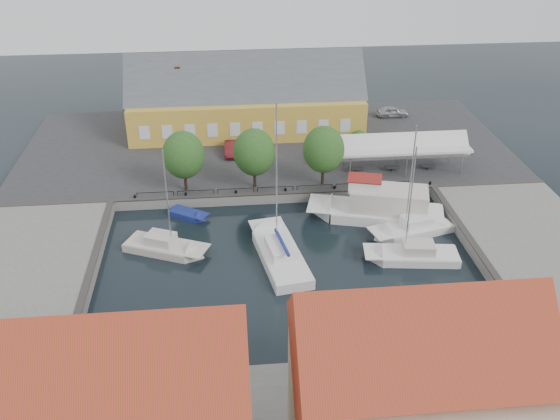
% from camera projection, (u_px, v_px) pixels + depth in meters
% --- Properties ---
extents(ground, '(140.00, 140.00, 0.00)m').
position_uv_depth(ground, '(287.00, 258.00, 54.18)').
color(ground, black).
rests_on(ground, ground).
extents(north_quay, '(56.00, 26.00, 1.00)m').
position_uv_depth(north_quay, '(266.00, 148.00, 73.93)').
color(north_quay, '#2D2D30').
rests_on(north_quay, ground).
extents(west_quay, '(12.00, 24.00, 1.00)m').
position_uv_depth(west_quay, '(19.00, 282.00, 50.32)').
color(west_quay, slate).
rests_on(west_quay, ground).
extents(east_quay, '(12.00, 24.00, 1.00)m').
position_uv_depth(east_quay, '(541.00, 253.00, 54.07)').
color(east_quay, slate).
rests_on(east_quay, ground).
extents(quay_edge_fittings, '(56.00, 24.72, 0.40)m').
position_uv_depth(quay_edge_fittings, '(282.00, 221.00, 57.79)').
color(quay_edge_fittings, '#383533').
rests_on(quay_edge_fittings, north_quay).
extents(warehouse, '(28.56, 14.00, 9.55)m').
position_uv_depth(warehouse, '(241.00, 102.00, 76.45)').
color(warehouse, gold).
rests_on(warehouse, north_quay).
extents(tent_canopy, '(14.00, 4.00, 2.83)m').
position_uv_depth(tent_canopy, '(403.00, 147.00, 66.18)').
color(tent_canopy, silver).
rests_on(tent_canopy, north_quay).
extents(quay_trees, '(18.20, 4.20, 6.30)m').
position_uv_depth(quay_trees, '(254.00, 152.00, 62.06)').
color(quay_trees, black).
rests_on(quay_trees, north_quay).
extents(car_silver, '(4.10, 1.68, 1.39)m').
position_uv_depth(car_silver, '(393.00, 112.00, 81.33)').
color(car_silver, '#ABAEB3').
rests_on(car_silver, north_quay).
extents(car_red, '(1.50, 4.06, 1.33)m').
position_uv_depth(car_red, '(231.00, 149.00, 70.85)').
color(car_red, maroon).
rests_on(car_red, north_quay).
extents(center_sailboat, '(4.87, 11.07, 14.48)m').
position_uv_depth(center_sailboat, '(280.00, 256.00, 53.88)').
color(center_sailboat, white).
rests_on(center_sailboat, ground).
extents(trawler, '(13.51, 7.12, 5.00)m').
position_uv_depth(trawler, '(381.00, 209.00, 59.87)').
color(trawler, white).
rests_on(trawler, ground).
extents(east_boat_a, '(8.29, 4.62, 11.34)m').
position_uv_depth(east_boat_a, '(412.00, 230.00, 57.84)').
color(east_boat_a, white).
rests_on(east_boat_a, ground).
extents(east_boat_b, '(8.46, 3.69, 11.22)m').
position_uv_depth(east_boat_b, '(414.00, 257.00, 53.93)').
color(east_boat_b, white).
rests_on(east_boat_b, ground).
extents(west_boat_b, '(7.88, 5.39, 10.44)m').
position_uv_depth(west_boat_b, '(165.00, 248.00, 55.10)').
color(west_boat_b, beige).
rests_on(west_boat_b, ground).
extents(launch_sw, '(5.29, 3.05, 0.98)m').
position_uv_depth(launch_sw, '(132.00, 363.00, 42.71)').
color(launch_sw, white).
rests_on(launch_sw, ground).
extents(launch_nw, '(4.20, 3.52, 0.88)m').
position_uv_depth(launch_nw, '(188.00, 216.00, 60.58)').
color(launch_nw, navy).
rests_on(launch_nw, ground).
extents(townhouses, '(36.30, 8.50, 12.00)m').
position_uv_depth(townhouses, '(375.00, 415.00, 31.30)').
color(townhouses, '#BAA88F').
rests_on(townhouses, south_bank).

